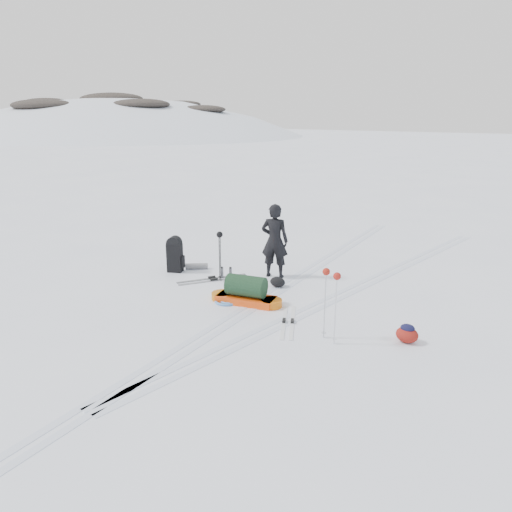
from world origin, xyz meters
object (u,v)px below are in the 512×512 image
object	(u,v)px
pulk_sled	(246,293)
ski_poles_black	(220,241)
expedition_rucksack	(178,255)
skier	(275,241)

from	to	relation	value
pulk_sled	ski_poles_black	distance (m)	1.84
expedition_rucksack	pulk_sled	bearing A→B (deg)	-39.57
skier	expedition_rucksack	size ratio (longest dim) A/B	1.97
skier	expedition_rucksack	xyz separation A→B (m)	(-2.35, -1.08, -0.50)
pulk_sled	skier	bearing A→B (deg)	91.31
pulk_sled	expedition_rucksack	world-z (taller)	expedition_rucksack
skier	pulk_sled	size ratio (longest dim) A/B	1.10
expedition_rucksack	ski_poles_black	xyz separation A→B (m)	(1.41, 0.03, 0.60)
pulk_sled	expedition_rucksack	bearing A→B (deg)	150.75
skier	ski_poles_black	world-z (taller)	skier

